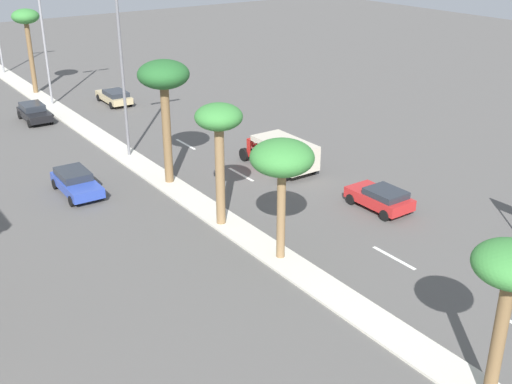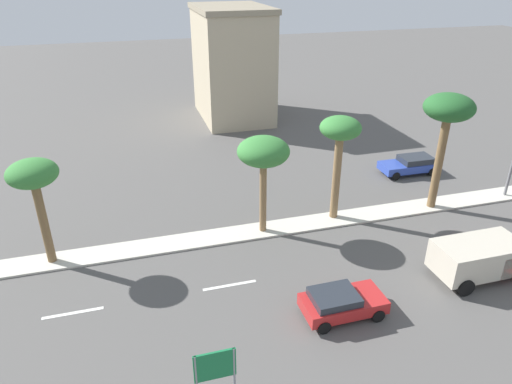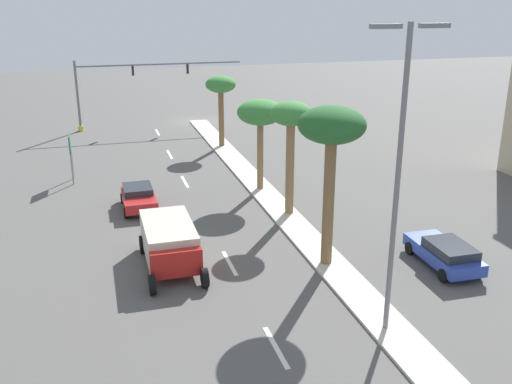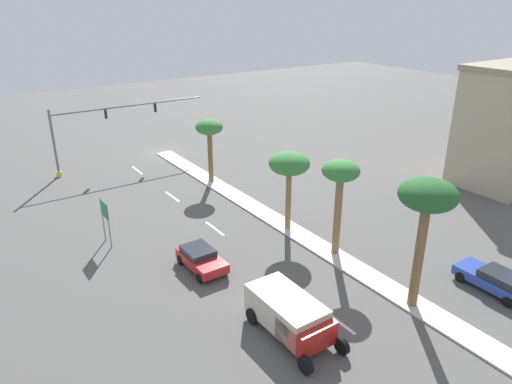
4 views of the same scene
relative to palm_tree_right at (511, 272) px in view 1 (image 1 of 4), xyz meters
name	(u,v)px [view 1 (image 1 of 4)]	position (x,y,z in m)	size (l,w,h in m)	color
ground_plane	(197,203)	(0.04, 20.30, -5.13)	(160.00, 160.00, 0.00)	#565451
median_curb	(132,159)	(0.04, 29.28, -5.07)	(1.80, 80.83, 0.12)	beige
lane_stripe_left	(394,258)	(4.74, 8.99, -5.13)	(0.20, 2.80, 0.01)	silver
lane_stripe_inboard	(241,174)	(4.74, 22.60, -5.13)	(0.20, 2.80, 0.01)	silver
lane_stripe_leading	(186,144)	(4.74, 30.03, -5.13)	(0.20, 2.80, 0.01)	silver
palm_tree_right	(511,272)	(0.00, 0.00, 0.00)	(2.57, 2.57, 6.01)	brown
palm_tree_far	(282,160)	(0.10, 12.17, 0.05)	(3.03, 3.03, 6.04)	olive
palm_tree_outboard	(219,125)	(-0.28, 17.07, 0.56)	(2.50, 2.50, 6.71)	olive
palm_tree_leading	(164,80)	(0.23, 24.03, 1.48)	(3.12, 3.12, 7.71)	brown
palm_tree_front	(26,22)	(0.30, 51.41, 1.58)	(2.48, 2.48, 7.79)	brown
street_lamp_left	(121,60)	(0.23, 30.08, 1.65)	(2.90, 0.24, 11.57)	slate
street_lamp_rear	(43,30)	(0.25, 46.49, 1.47)	(2.90, 0.24, 11.24)	gray
sedan_red_outboard	(381,198)	(8.32, 13.52, -4.41)	(2.07, 3.90, 1.32)	red
sedan_blue_inboard	(76,182)	(-5.19, 25.82, -4.40)	(2.10, 4.50, 1.36)	#2D47AD
sedan_black_far	(34,112)	(-2.58, 42.44, -4.39)	(2.06, 4.20, 1.39)	black
sedan_tan_center	(114,96)	(5.01, 43.56, -4.43)	(2.09, 4.61, 1.28)	tan
box_truck	(280,152)	(7.55, 22.06, -3.95)	(2.62, 5.76, 2.06)	#B21E19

